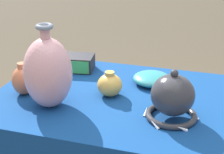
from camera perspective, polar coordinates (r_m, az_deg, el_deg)
name	(u,v)px	position (r m, az deg, el deg)	size (l,w,h in m)	color
display_table	(116,114)	(1.46, 0.72, -6.20)	(1.02, 0.73, 0.72)	olive
vase_tall_bulbous	(48,72)	(1.32, -10.60, 0.77)	(0.19, 0.19, 0.33)	#D19399
vase_dome_bell	(172,99)	(1.26, 10.01, -3.55)	(0.20, 0.20, 0.20)	#2D2D33
mosaic_tile_box	(79,63)	(1.69, -5.58, 2.33)	(0.16, 0.14, 0.07)	#232328
jar_round_terracotta	(23,80)	(1.47, -14.54, -0.52)	(0.09, 0.09, 0.14)	#BC6642
jar_round_ochre	(110,85)	(1.42, -0.38, -1.30)	(0.11, 0.11, 0.11)	gold
bowl_shallow_teal	(152,79)	(1.55, 6.64, -0.27)	(0.17, 0.17, 0.05)	teal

